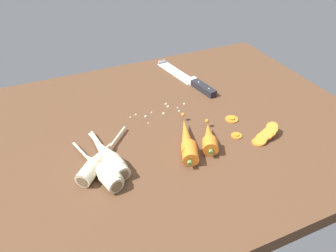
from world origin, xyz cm
name	(u,v)px	position (x,y,z in cm)	size (l,w,h in cm)	color
ground_plane	(165,132)	(0.00, 0.00, -2.00)	(120.00, 90.00, 4.00)	brown
chefs_knife	(183,76)	(18.65, 25.94, 0.65)	(9.19, 34.77, 4.18)	silver
whole_carrot	(187,141)	(1.54, -11.04, 2.10)	(10.55, 21.29, 4.20)	orange
whole_carrot_second	(209,138)	(7.73, -12.46, 2.10)	(8.70, 13.91, 4.20)	orange
parsnip_front	(98,161)	(-22.57, -8.84, 1.98)	(18.00, 19.23, 4.00)	beige
parsnip_mid_left	(112,158)	(-19.11, -9.54, 1.98)	(5.59, 21.82, 4.00)	beige
parsnip_mid_right	(109,155)	(-19.39, -8.13, 1.98)	(6.04, 19.25, 4.00)	beige
parsnip_back	(101,170)	(-22.72, -12.58, 1.98)	(8.08, 21.93, 4.00)	beige
parsnip_outer	(108,167)	(-20.77, -12.18, 1.98)	(4.22, 19.51, 4.00)	beige
carrot_slice_stack	(266,135)	(23.53, -16.94, 1.19)	(9.70, 5.79, 3.62)	orange
carrot_slice_stray_near	(232,119)	(20.06, -5.16, 0.36)	(3.94, 3.94, 0.70)	orange
carrot_slice_stray_mid	(237,135)	(16.74, -12.71, 0.36)	(3.10, 3.10, 0.70)	orange
mince_crumbs	(162,109)	(2.51, 8.45, 0.37)	(19.37, 8.36, 0.82)	beige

